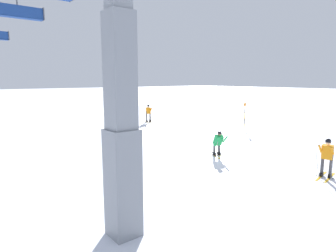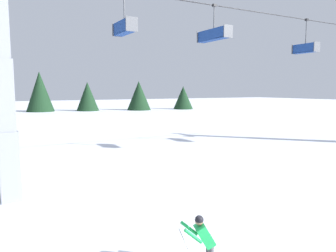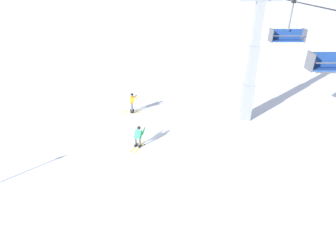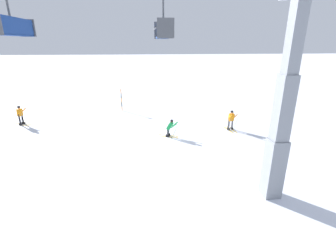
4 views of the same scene
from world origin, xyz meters
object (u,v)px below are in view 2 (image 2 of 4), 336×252
(skier_carving_main, at_px, (204,238))
(chairlift_seat_nearest, at_px, (123,27))
(lift_tower_near, at_px, (6,108))
(chairlift_seat_second, at_px, (213,35))
(chairlift_seat_middle, at_px, (305,48))

(skier_carving_main, xyz_separation_m, chairlift_seat_nearest, (1.13, 8.08, 6.62))
(lift_tower_near, xyz_separation_m, chairlift_seat_nearest, (5.04, -0.00, 3.59))
(chairlift_seat_nearest, relative_size, chairlift_seat_second, 0.81)
(skier_carving_main, xyz_separation_m, chairlift_seat_second, (6.28, 8.08, 6.67))
(skier_carving_main, bearing_deg, lift_tower_near, 115.82)
(lift_tower_near, bearing_deg, skier_carving_main, -64.18)
(skier_carving_main, height_order, chairlift_seat_second, chairlift_seat_second)
(lift_tower_near, distance_m, chairlift_seat_nearest, 6.19)
(chairlift_seat_nearest, xyz_separation_m, chairlift_seat_second, (5.15, 0.00, 0.04))
(lift_tower_near, bearing_deg, chairlift_seat_middle, -0.00)
(skier_carving_main, distance_m, chairlift_seat_middle, 17.19)
(chairlift_seat_middle, bearing_deg, skier_carving_main, -149.51)
(lift_tower_near, relative_size, chairlift_seat_nearest, 4.63)
(chairlift_seat_nearest, height_order, chairlift_seat_middle, same)
(chairlift_seat_nearest, distance_m, chairlift_seat_middle, 12.60)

